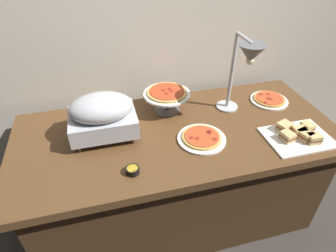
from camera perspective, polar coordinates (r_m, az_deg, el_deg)
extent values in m
plane|color=#38332D|center=(2.23, 1.54, -16.67)|extent=(8.00, 8.00, 0.00)
cube|color=beige|center=(1.91, -2.21, 18.66)|extent=(4.40, 0.04, 2.40)
cube|color=brown|center=(1.70, 1.94, -1.72)|extent=(1.90, 0.84, 0.05)
cube|color=#3C2715|center=(1.96, 1.71, -10.46)|extent=(1.75, 0.74, 0.71)
cylinder|color=#B7BABF|center=(1.61, -17.26, -4.33)|extent=(0.01, 0.01, 0.04)
cylinder|color=#B7BABF|center=(1.60, -6.93, -2.75)|extent=(0.01, 0.01, 0.04)
cylinder|color=#B7BABF|center=(1.78, -17.35, 0.09)|extent=(0.01, 0.01, 0.04)
cylinder|color=#B7BABF|center=(1.77, -8.03, 1.52)|extent=(0.01, 0.01, 0.04)
cube|color=#B7BABF|center=(1.64, -12.74, 0.76)|extent=(0.36, 0.27, 0.11)
ellipsoid|color=#B7BABF|center=(1.58, -13.21, 3.63)|extent=(0.35, 0.25, 0.14)
cylinder|color=#B7BABF|center=(1.93, 11.63, 3.85)|extent=(0.14, 0.14, 0.01)
cylinder|color=#B7BABF|center=(1.81, 12.59, 10.39)|extent=(0.02, 0.02, 0.48)
cylinder|color=#B7BABF|center=(1.65, 15.05, 16.50)|extent=(0.02, 0.18, 0.02)
cone|color=#595B60|center=(1.60, 16.21, 13.69)|extent=(0.15, 0.15, 0.10)
sphere|color=#F9EAB2|center=(1.61, 15.96, 12.39)|extent=(0.04, 0.04, 0.04)
cylinder|color=white|center=(1.63, 6.70, -2.57)|extent=(0.27, 0.27, 0.01)
cylinder|color=gold|center=(1.62, 6.73, -2.24)|extent=(0.22, 0.22, 0.01)
cylinder|color=#B74723|center=(1.62, 6.75, -2.02)|extent=(0.19, 0.19, 0.00)
cylinder|color=maroon|center=(1.64, 8.28, -1.36)|extent=(0.02, 0.02, 0.00)
cylinder|color=maroon|center=(1.65, 8.10, -1.07)|extent=(0.02, 0.02, 0.00)
cylinder|color=maroon|center=(1.60, 4.70, -2.32)|extent=(0.02, 0.02, 0.00)
cylinder|color=maroon|center=(1.60, 9.33, -2.59)|extent=(0.02, 0.02, 0.00)
cylinder|color=maroon|center=(1.59, 5.88, -2.45)|extent=(0.02, 0.02, 0.00)
cylinder|color=white|center=(2.07, 19.48, 4.83)|extent=(0.25, 0.25, 0.01)
cylinder|color=#C68E42|center=(2.07, 19.54, 5.11)|extent=(0.21, 0.21, 0.01)
cylinder|color=#B74723|center=(2.06, 19.59, 5.29)|extent=(0.18, 0.18, 0.00)
cylinder|color=maroon|center=(2.05, 19.28, 5.21)|extent=(0.02, 0.02, 0.00)
cylinder|color=maroon|center=(2.08, 18.01, 6.06)|extent=(0.02, 0.02, 0.00)
cylinder|color=maroon|center=(2.05, 19.81, 5.07)|extent=(0.02, 0.02, 0.00)
cylinder|color=maroon|center=(2.00, 18.86, 4.53)|extent=(0.02, 0.02, 0.00)
cylinder|color=maroon|center=(2.10, 19.31, 6.02)|extent=(0.02, 0.02, 0.00)
cylinder|color=#595B60|center=(1.83, -0.22, 4.66)|extent=(0.02, 0.02, 0.12)
cylinder|color=#595B60|center=(1.86, -0.21, 3.26)|extent=(0.16, 0.16, 0.01)
cylinder|color=white|center=(1.80, -0.22, 6.39)|extent=(0.29, 0.29, 0.01)
cylinder|color=#DBA856|center=(1.79, -0.22, 6.72)|extent=(0.25, 0.25, 0.01)
cylinder|color=#AD3D1E|center=(1.79, -0.22, 6.94)|extent=(0.22, 0.22, 0.00)
cylinder|color=maroon|center=(1.79, 0.66, 7.04)|extent=(0.02, 0.02, 0.00)
cylinder|color=maroon|center=(1.81, 0.31, 7.46)|extent=(0.02, 0.02, 0.00)
cylinder|color=maroon|center=(1.80, -0.87, 7.17)|extent=(0.02, 0.02, 0.00)
cylinder|color=maroon|center=(1.76, -0.27, 6.50)|extent=(0.02, 0.02, 0.00)
cube|color=white|center=(1.79, 24.38, -2.10)|extent=(0.37, 0.27, 0.01)
cube|color=tan|center=(1.78, 25.46, -2.05)|extent=(0.08, 0.09, 0.02)
cube|color=brown|center=(1.77, 25.59, -1.64)|extent=(0.08, 0.09, 0.01)
cube|color=tan|center=(1.76, 25.72, -1.24)|extent=(0.08, 0.09, 0.02)
cube|color=tan|center=(1.80, 22.05, -0.54)|extent=(0.09, 0.09, 0.02)
cube|color=brown|center=(1.79, 22.16, -0.13)|extent=(0.09, 0.09, 0.01)
cube|color=tan|center=(1.78, 22.28, 0.28)|extent=(0.09, 0.09, 0.02)
cube|color=tan|center=(1.80, 24.54, -1.40)|extent=(0.08, 0.07, 0.02)
cube|color=brown|center=(1.79, 24.67, -0.99)|extent=(0.08, 0.07, 0.01)
cube|color=tan|center=(1.78, 24.80, -0.58)|extent=(0.08, 0.07, 0.02)
cube|color=tan|center=(1.78, 26.92, -2.63)|extent=(0.07, 0.06, 0.02)
cube|color=brown|center=(1.77, 27.06, -2.22)|extent=(0.07, 0.06, 0.01)
cube|color=tan|center=(1.76, 27.20, -1.82)|extent=(0.07, 0.06, 0.02)
cube|color=tan|center=(1.73, 22.57, -2.34)|extent=(0.07, 0.08, 0.02)
cube|color=brown|center=(1.72, 22.69, -1.93)|extent=(0.07, 0.08, 0.01)
cube|color=tan|center=(1.71, 22.82, -1.51)|extent=(0.07, 0.08, 0.02)
cube|color=tan|center=(1.85, 25.87, -0.56)|extent=(0.07, 0.08, 0.02)
cube|color=brown|center=(1.85, 26.00, -0.16)|extent=(0.07, 0.08, 0.01)
cube|color=tan|center=(1.84, 26.13, 0.24)|extent=(0.07, 0.08, 0.02)
cylinder|color=black|center=(1.43, -7.07, -8.76)|extent=(0.07, 0.07, 0.03)
cylinder|color=gold|center=(1.42, -7.11, -8.38)|extent=(0.06, 0.06, 0.01)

